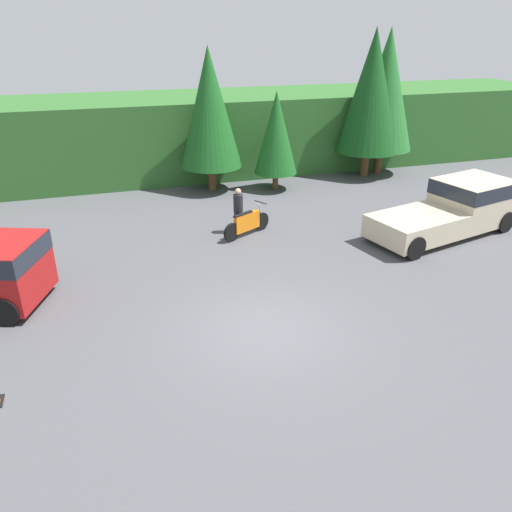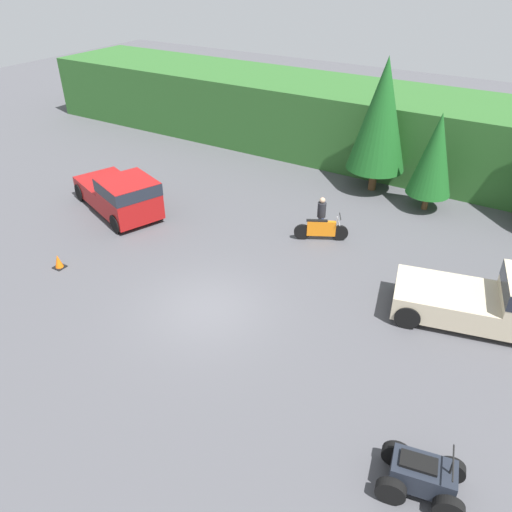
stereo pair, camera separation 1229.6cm
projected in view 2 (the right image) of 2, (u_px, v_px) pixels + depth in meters
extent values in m
plane|color=#4C4C51|center=(207.00, 308.00, 16.83)|extent=(80.00, 80.00, 0.00)
cube|color=#2D6028|center=(378.00, 127.00, 27.35)|extent=(44.00, 6.00, 3.80)
cylinder|color=brown|center=(373.00, 179.00, 24.66)|extent=(0.38, 0.38, 1.14)
cone|color=#19561E|center=(382.00, 115.00, 22.97)|extent=(2.79, 2.79, 5.19)
cylinder|color=brown|center=(426.00, 201.00, 22.91)|extent=(0.27, 0.27, 0.81)
cone|color=#19561E|center=(435.00, 154.00, 21.71)|extent=(1.97, 1.97, 3.68)
cube|color=maroon|center=(129.00, 199.00, 21.63)|extent=(2.86, 2.77, 1.66)
cube|color=#1E232D|center=(128.00, 187.00, 21.33)|extent=(2.89, 2.80, 0.53)
cube|color=maroon|center=(107.00, 188.00, 23.53)|extent=(3.34, 2.95, 0.81)
cylinder|color=black|center=(158.00, 211.00, 22.07)|extent=(0.86, 0.55, 0.81)
cylinder|color=black|center=(117.00, 224.00, 21.06)|extent=(0.86, 0.55, 0.81)
cylinder|color=black|center=(119.00, 182.00, 24.73)|extent=(0.86, 0.55, 0.81)
cylinder|color=black|center=(81.00, 192.00, 23.72)|extent=(0.86, 0.55, 0.81)
cube|color=beige|center=(444.00, 300.00, 16.22)|extent=(3.57, 2.78, 0.81)
cylinder|color=black|center=(411.00, 283.00, 17.40)|extent=(0.85, 0.46, 0.81)
cylinder|color=black|center=(407.00, 316.00, 15.84)|extent=(0.85, 0.46, 0.81)
cylinder|color=black|center=(340.00, 233.00, 20.51)|extent=(0.65, 0.41, 0.68)
cylinder|color=black|center=(302.00, 232.00, 20.59)|extent=(0.65, 0.41, 0.68)
cube|color=orange|center=(321.00, 228.00, 20.45)|extent=(1.11, 0.70, 0.65)
cylinder|color=#B7B7BC|center=(339.00, 225.00, 20.31)|extent=(0.27, 0.18, 0.75)
cylinder|color=black|center=(340.00, 216.00, 20.11)|extent=(0.32, 0.55, 0.04)
cube|color=black|center=(317.00, 221.00, 20.27)|extent=(0.82, 0.53, 0.06)
cylinder|color=black|center=(450.00, 470.00, 11.31)|extent=(0.70, 0.35, 0.67)
cylinder|color=black|center=(449.00, 509.00, 10.52)|extent=(0.70, 0.35, 0.67)
cylinder|color=black|center=(396.00, 454.00, 11.66)|extent=(0.70, 0.35, 0.67)
cylinder|color=black|center=(391.00, 491.00, 10.87)|extent=(0.70, 0.35, 0.67)
cube|color=#1E232D|center=(423.00, 474.00, 10.97)|extent=(1.50, 1.03, 0.61)
cylinder|color=black|center=(452.00, 468.00, 10.57)|extent=(0.06, 0.06, 0.35)
cylinder|color=black|center=(453.00, 463.00, 10.47)|extent=(0.22, 0.92, 0.04)
cube|color=black|center=(419.00, 462.00, 10.83)|extent=(0.87, 0.59, 0.08)
cylinder|color=navy|center=(320.00, 224.00, 20.97)|extent=(0.25, 0.25, 0.84)
cylinder|color=navy|center=(321.00, 227.00, 20.81)|extent=(0.25, 0.25, 0.84)
cylinder|color=#232328|center=(322.00, 210.00, 20.49)|extent=(0.50, 0.50, 0.63)
sphere|color=tan|center=(322.00, 200.00, 20.26)|extent=(0.32, 0.32, 0.23)
cube|color=black|center=(60.00, 267.00, 18.95)|extent=(0.42, 0.42, 0.03)
cone|color=orange|center=(58.00, 261.00, 18.81)|extent=(0.32, 0.32, 0.55)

